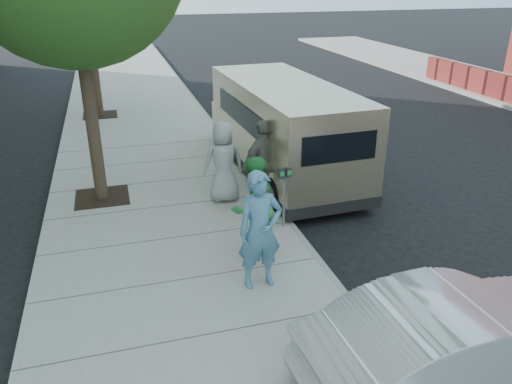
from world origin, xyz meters
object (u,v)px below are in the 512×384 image
at_px(person_green_shirt, 253,207).
at_px(person_gray_shirt, 224,162).
at_px(sedan, 460,341).
at_px(person_striped_polo, 264,163).
at_px(parking_meter, 285,184).
at_px(person_officer, 260,231).
at_px(van, 282,127).

bearing_deg(person_green_shirt, person_gray_shirt, -115.34).
relative_size(sedan, person_striped_polo, 2.16).
bearing_deg(parking_meter, person_striped_polo, 86.79).
distance_m(parking_meter, person_gray_shirt, 1.83).
xyz_separation_m(parking_meter, sedan, (0.75, -4.50, -0.40)).
xyz_separation_m(parking_meter, person_gray_shirt, (-0.86, 1.62, -0.01)).
bearing_deg(person_officer, parking_meter, 58.08).
relative_size(van, person_officer, 3.31).
distance_m(parking_meter, person_officer, 2.11).
relative_size(sedan, person_officer, 2.08).
relative_size(parking_meter, person_striped_polo, 0.67).
relative_size(sedan, person_green_shirt, 2.20).
relative_size(van, sedan, 1.60).
bearing_deg(person_gray_shirt, van, -141.49).
relative_size(van, person_gray_shirt, 3.60).
bearing_deg(parking_meter, person_officer, -125.58).
bearing_deg(person_green_shirt, parking_meter, -161.23).
height_order(van, person_officer, van).
xyz_separation_m(parking_meter, van, (1.05, 3.16, 0.20)).
xyz_separation_m(van, sedan, (-0.30, -7.66, -0.60)).
relative_size(person_officer, person_green_shirt, 1.06).
bearing_deg(person_officer, person_gray_shirt, 84.87).
relative_size(person_officer, person_gray_shirt, 1.09).
distance_m(sedan, person_striped_polo, 5.79).
relative_size(parking_meter, person_officer, 0.64).
height_order(parking_meter, person_officer, person_officer).
distance_m(sedan, person_gray_shirt, 6.34).
xyz_separation_m(person_green_shirt, person_striped_polo, (0.84, 2.07, 0.02)).
bearing_deg(person_striped_polo, van, -140.11).
height_order(sedan, person_striped_polo, person_striped_polo).
bearing_deg(person_officer, van, 65.25).
distance_m(parking_meter, person_green_shirt, 1.23).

